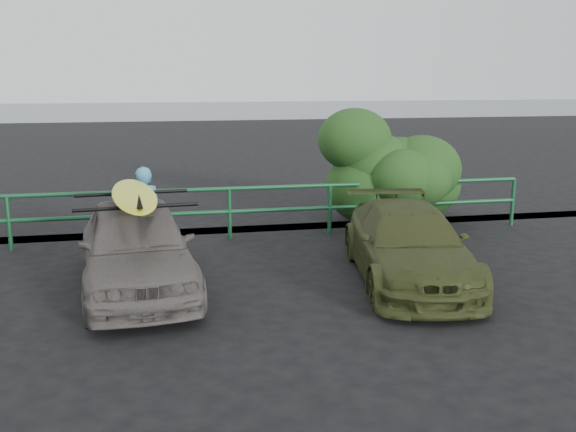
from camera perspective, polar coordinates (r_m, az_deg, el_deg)
name	(u,v)px	position (r m, az deg, el deg)	size (l,w,h in m)	color
ground	(193,348)	(7.72, -8.40, -11.50)	(80.00, 80.00, 0.00)	black
ocean	(158,108)	(67.14, -11.44, 9.38)	(200.00, 200.00, 0.00)	slate
guardrail	(177,215)	(12.34, -9.83, 0.05)	(14.00, 0.08, 1.04)	#164F2B
shrub_right	(416,173)	(13.79, 11.28, 3.76)	(3.20, 2.40, 2.22)	#234A1B
sedan	(136,246)	(9.64, -13.32, -2.64)	(1.58, 3.92, 1.33)	#5F5855
olive_vehicle	(408,244)	(10.02, 10.62, -2.50)	(1.61, 3.96, 1.15)	#38401C
man	(145,213)	(11.27, -12.60, 0.26)	(0.59, 0.39, 1.61)	#3F92BE
roof_rack	(134,200)	(9.49, -13.53, 1.42)	(1.68, 1.17, 0.06)	black
surfboard	(134,195)	(9.48, -13.55, 1.84)	(0.61, 2.96, 0.09)	yellow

